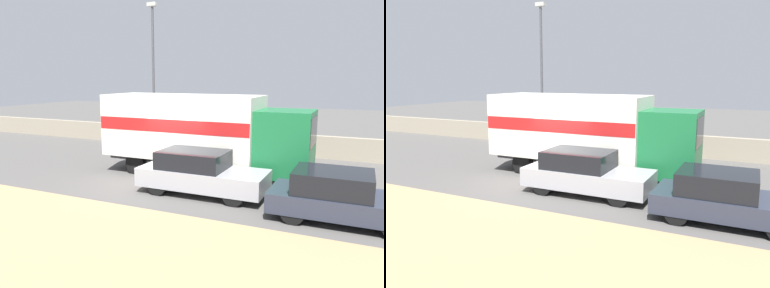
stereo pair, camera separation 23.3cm
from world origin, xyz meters
The scene contains 7 objects.
ground_plane centered at (0.00, 0.00, 0.00)m, with size 80.00×80.00×0.00m, color #514F4C.
dirt_shoulder_foreground centered at (0.00, -5.52, 0.02)m, with size 60.00×5.75×0.04m.
stone_wall_backdrop centered at (0.00, 7.68, 0.58)m, with size 60.00×0.35×1.15m.
street_lamp centered at (-4.58, 6.95, 4.69)m, with size 0.56×0.28×8.24m.
box_truck centered at (0.46, 1.95, 1.94)m, with size 8.61×2.58×3.37m.
car_hatchback centered at (1.54, -0.37, 0.77)m, with size 4.51×1.85×1.53m.
car_sedan_second centered at (6.21, -1.08, 0.72)m, with size 4.15×1.89×1.46m.
Camera 2 is at (6.83, -12.08, 4.09)m, focal length 35.00 mm.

